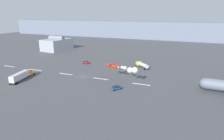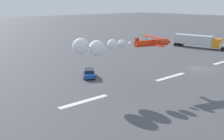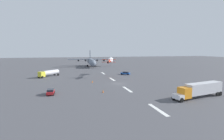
{
  "view_description": "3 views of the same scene",
  "coord_description": "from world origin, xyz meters",
  "views": [
    {
      "loc": [
        46.94,
        -76.82,
        29.38
      ],
      "look_at": [
        15.54,
        0.08,
        4.9
      ],
      "focal_mm": 30.77,
      "sensor_mm": 36.0,
      "label": 1
    },
    {
      "loc": [
        49.68,
        29.44,
        13.47
      ],
      "look_at": [
        24.15,
        0.0,
        3.66
      ],
      "focal_mm": 43.55,
      "sensor_mm": 36.0,
      "label": 2
    },
    {
      "loc": [
        -62.2,
        17.88,
        12.4
      ],
      "look_at": [
        17.58,
        -1.86,
        2.92
      ],
      "focal_mm": 29.2,
      "sensor_mm": 36.0,
      "label": 3
    }
  ],
  "objects": [
    {
      "name": "runway_stripe_3",
      "position": [
        9.77,
        0.0,
        0.01
      ],
      "size": [
        8.0,
        0.9,
        0.01
      ],
      "primitive_type": "cube",
      "color": "white",
      "rests_on": "ground"
    },
    {
      "name": "runway_stripe_4",
      "position": [
        29.3,
        0.0,
        0.01
      ],
      "size": [
        8.0,
        0.9,
        0.01
      ],
      "primitive_type": "cube",
      "color": "white",
      "rests_on": "ground"
    },
    {
      "name": "ground_plane",
      "position": [
        0.0,
        0.0,
        0.0
      ],
      "size": [
        440.0,
        440.0,
        0.0
      ],
      "primitive_type": "plane",
      "color": "#4C4C51",
      "rests_on": "ground"
    },
    {
      "name": "stunt_biplane_red",
      "position": [
        23.32,
        -2.3,
        6.92
      ],
      "size": [
        16.54,
        8.02,
        2.9
      ],
      "color": "red"
    },
    {
      "name": "followme_car_yellow",
      "position": [
        21.38,
        -9.57,
        0.81
      ],
      "size": [
        4.03,
        4.65,
        1.52
      ],
      "color": "#194CA5",
      "rests_on": "ground"
    },
    {
      "name": "runway_stripe_2",
      "position": [
        -9.77,
        0.0,
        0.01
      ],
      "size": [
        8.0,
        0.9,
        0.01
      ],
      "primitive_type": "cube",
      "color": "white",
      "rests_on": "ground"
    },
    {
      "name": "semi_truck_orange",
      "position": [
        -23.15,
        -15.03,
        2.14
      ],
      "size": [
        6.13,
        15.66,
        3.7
      ],
      "color": "silver",
      "rests_on": "ground"
    }
  ]
}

